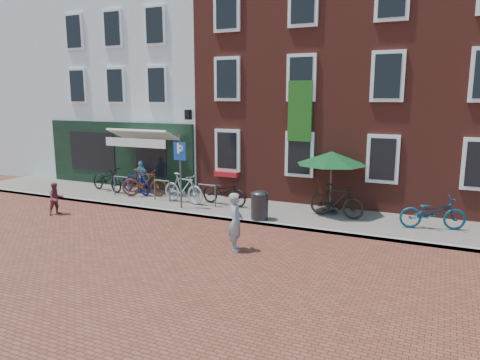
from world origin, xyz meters
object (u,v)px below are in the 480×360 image
at_px(bicycle_3, 183,188).
at_px(boy, 56,199).
at_px(woman, 236,222).
at_px(parasol, 332,156).
at_px(bicycle_5, 336,201).
at_px(bicycle_2, 136,181).
at_px(bicycle_6, 433,213).
at_px(bicycle_0, 107,179).
at_px(cafe_person, 142,177).
at_px(bicycle_1, 144,183).
at_px(parking_sign, 180,162).
at_px(litter_bin, 260,204).
at_px(bicycle_4, 224,191).

bearing_deg(bicycle_3, boy, 141.00).
height_order(woman, bicycle_3, woman).
relative_size(parasol, bicycle_5, 1.29).
xyz_separation_m(boy, bicycle_2, (0.69, 3.65, 0.04)).
bearing_deg(boy, bicycle_6, -54.44).
relative_size(bicycle_2, bicycle_6, 1.00).
bearing_deg(bicycle_0, cafe_person, -64.63).
bearing_deg(bicycle_0, bicycle_1, -82.68).
bearing_deg(bicycle_2, parasol, -69.17).
distance_m(cafe_person, bicycle_2, 0.31).
relative_size(cafe_person, bicycle_3, 0.72).
height_order(parking_sign, boy, parking_sign).
height_order(litter_bin, bicycle_2, litter_bin).
relative_size(cafe_person, bicycle_0, 0.70).
bearing_deg(boy, litter_bin, -53.10).
height_order(boy, bicycle_2, boy).
bearing_deg(cafe_person, bicycle_6, 177.13).
relative_size(boy, bicycle_5, 0.61).
bearing_deg(boy, bicycle_2, 9.60).
xyz_separation_m(litter_bin, cafe_person, (-6.14, 1.80, 0.14)).
xyz_separation_m(litter_bin, parasol, (1.92, 1.84, 1.49)).
distance_m(litter_bin, bicycle_4, 2.39).
height_order(parasol, bicycle_0, parasol).
distance_m(cafe_person, bicycle_5, 8.40).
relative_size(parking_sign, bicycle_5, 1.42).
xyz_separation_m(litter_bin, bicycle_6, (5.25, 1.26, -0.03)).
xyz_separation_m(parasol, boy, (-8.87, -3.91, -1.56)).
relative_size(woman, bicycle_1, 0.85).
distance_m(woman, bicycle_2, 8.04).
bearing_deg(bicycle_3, parking_sign, -145.13).
height_order(boy, bicycle_4, boy).
distance_m(bicycle_3, bicycle_6, 8.83).
bearing_deg(cafe_person, woman, 144.84).
distance_m(bicycle_1, bicycle_3, 2.03).
distance_m(woman, bicycle_0, 9.23).
bearing_deg(litter_bin, bicycle_5, 31.25).
height_order(cafe_person, bicycle_4, cafe_person).
relative_size(litter_bin, bicycle_4, 0.54).
height_order(bicycle_1, bicycle_6, bicycle_1).
relative_size(bicycle_4, bicycle_5, 1.03).
bearing_deg(bicycle_3, bicycle_5, -77.43).
bearing_deg(litter_bin, bicycle_6, 13.47).
distance_m(parasol, bicycle_4, 4.22).
distance_m(parasol, bicycle_3, 5.74).
height_order(woman, bicycle_2, woman).
relative_size(bicycle_0, bicycle_4, 1.00).
bearing_deg(bicycle_2, bicycle_6, -72.61).
bearing_deg(woman, bicycle_4, 12.88).
relative_size(litter_bin, bicycle_6, 0.54).
bearing_deg(bicycle_2, bicycle_4, -74.41).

